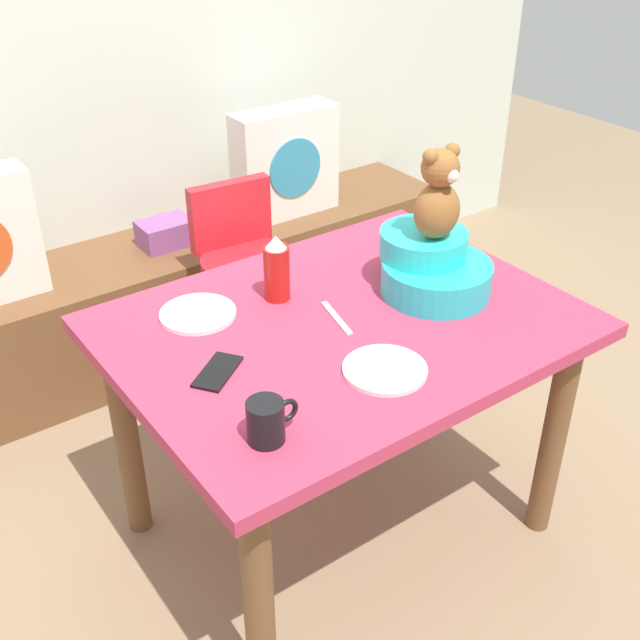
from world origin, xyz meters
name	(u,v)px	position (x,y,z in m)	size (l,w,h in m)	color
ground_plane	(339,524)	(0.00, 0.00, 0.00)	(8.00, 8.00, 0.00)	#8C7256
back_wall	(92,5)	(0.00, 1.47, 1.30)	(4.40, 0.10, 2.60)	silver
window_bench	(159,301)	(0.00, 1.20, 0.23)	(2.60, 0.44, 0.46)	brown
pillow_floral_right	(285,163)	(0.60, 1.17, 0.68)	(0.44, 0.15, 0.44)	white
book_stack	(166,233)	(0.06, 1.20, 0.51)	(0.20, 0.14, 0.10)	#894E8E
dining_table	(342,356)	(0.00, 0.00, 0.63)	(1.17, 0.89, 0.74)	#B73351
highchair	(248,266)	(0.16, 0.76, 0.52)	(0.34, 0.47, 0.79)	red
infant_seat_teal	(432,266)	(0.29, -0.01, 0.81)	(0.30, 0.33, 0.16)	#26C3C4
teddy_bear	(438,196)	(0.29, -0.01, 1.02)	(0.13, 0.12, 0.25)	brown
ketchup_bottle	(277,269)	(-0.07, 0.20, 0.83)	(0.07, 0.07, 0.18)	red
coffee_mug	(267,421)	(-0.41, -0.28, 0.79)	(0.12, 0.08, 0.09)	black
dinner_plate_near	(198,314)	(-0.29, 0.24, 0.75)	(0.20, 0.20, 0.01)	white
dinner_plate_far	(385,370)	(-0.06, -0.24, 0.75)	(0.20, 0.20, 0.01)	white
cell_phone	(218,372)	(-0.38, -0.02, 0.74)	(0.07, 0.14, 0.01)	black
table_fork	(336,318)	(-0.01, 0.01, 0.74)	(0.02, 0.17, 0.01)	silver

